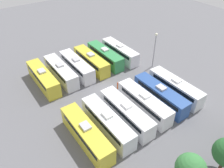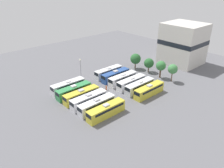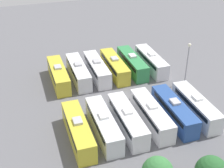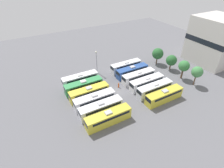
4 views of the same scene
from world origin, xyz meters
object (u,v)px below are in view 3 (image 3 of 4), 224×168
(bus_0, at_px, (151,61))
(bus_5, at_px, (59,75))
(bus_3, at_px, (97,69))
(bus_9, at_px, (127,120))
(bus_6, at_px, (196,106))
(light_pole, at_px, (188,57))
(bus_11, at_px, (78,130))
(bus_2, at_px, (115,66))
(bus_7, at_px, (174,110))
(worker_person, at_px, (133,95))
(bus_4, at_px, (78,71))
(bus_8, at_px, (151,114))
(bus_1, at_px, (132,63))
(bus_10, at_px, (104,124))

(bus_0, height_order, bus_5, same)
(bus_3, bearing_deg, bus_9, 89.40)
(bus_6, xyz_separation_m, light_pole, (-3.49, -9.34, 3.67))
(bus_6, bearing_deg, bus_11, 0.15)
(bus_2, height_order, bus_3, same)
(bus_7, xyz_separation_m, worker_person, (3.66, -7.35, -0.91))
(bus_9, bearing_deg, bus_6, 179.77)
(bus_3, relative_size, bus_4, 1.00)
(bus_7, distance_m, bus_8, 3.67)
(bus_1, relative_size, light_pole, 1.39)
(bus_5, bearing_deg, bus_0, 179.61)
(bus_6, distance_m, bus_10, 14.86)
(bus_2, xyz_separation_m, bus_11, (10.97, 16.86, 0.00))
(bus_2, relative_size, worker_person, 6.69)
(bus_2, relative_size, bus_6, 1.00)
(bus_5, relative_size, worker_person, 6.69)
(bus_5, xyz_separation_m, bus_11, (0.15, 16.74, 0.00))
(bus_0, distance_m, bus_5, 18.38)
(worker_person, bearing_deg, bus_1, -110.22)
(bus_7, xyz_separation_m, bus_8, (3.67, -0.12, 0.00))
(bus_5, bearing_deg, bus_11, 89.49)
(bus_2, relative_size, bus_9, 1.00)
(bus_11, height_order, light_pole, light_pole)
(bus_2, xyz_separation_m, bus_10, (7.28, 16.75, 0.00))
(bus_9, bearing_deg, bus_4, -78.51)
(bus_3, bearing_deg, bus_11, 66.18)
(bus_10, bearing_deg, bus_4, -90.58)
(bus_5, distance_m, bus_10, 17.00)
(bus_5, relative_size, bus_8, 1.00)
(light_pole, bearing_deg, bus_4, -22.23)
(bus_3, bearing_deg, light_pole, 152.96)
(bus_1, xyz_separation_m, bus_2, (3.70, 0.16, 0.00))
(bus_1, xyz_separation_m, light_pole, (-7.37, 7.63, 3.67))
(bus_9, height_order, light_pole, light_pole)
(bus_0, height_order, bus_7, same)
(bus_1, relative_size, bus_10, 1.00)
(bus_1, bearing_deg, bus_4, 1.05)
(worker_person, bearing_deg, bus_2, -88.94)
(bus_8, bearing_deg, bus_9, 1.73)
(bus_3, bearing_deg, bus_8, 102.52)
(bus_6, distance_m, bus_7, 3.75)
(bus_8, xyz_separation_m, bus_11, (11.13, 0.21, 0.00))
(bus_0, xyz_separation_m, bus_3, (11.09, -0.23, 0.00))
(bus_3, xyz_separation_m, bus_6, (-11.11, 16.80, 0.00))
(bus_11, bearing_deg, bus_1, -130.75)
(bus_10, bearing_deg, bus_1, -123.00)
(bus_1, bearing_deg, bus_10, 57.00)
(bus_7, height_order, bus_9, same)
(bus_8, distance_m, worker_person, 7.29)
(bus_2, xyz_separation_m, bus_5, (10.82, 0.12, 0.00))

